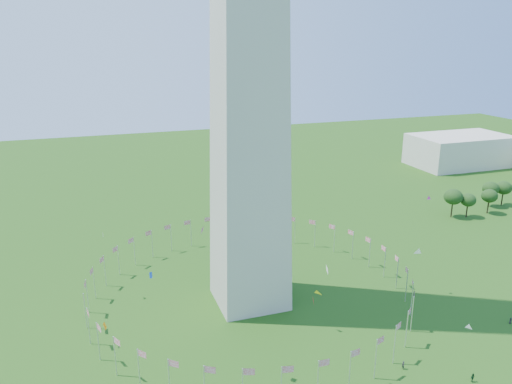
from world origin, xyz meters
TOP-DOWN VIEW (x-y plane):
  - flag_ring at (-0.00, 50.00)m, footprint 80.24×80.24m
  - gov_building_east_a at (150.00, 150.00)m, footprint 50.00×30.00m
  - kites_aloft at (20.34, 24.17)m, footprint 88.94×66.66m
  - tree_line_east at (114.36, 85.49)m, footprint 54.01×15.46m

SIDE VIEW (x-z plane):
  - flag_ring at x=0.00m, z-range 0.00..9.00m
  - tree_line_east at x=114.36m, z-range -0.40..10.32m
  - gov_building_east_a at x=150.00m, z-range 0.00..16.00m
  - kites_aloft at x=20.34m, z-range 2.80..34.52m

